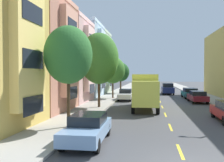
{
  "coord_description": "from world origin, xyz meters",
  "views": [
    {
      "loc": [
        -1.38,
        -9.04,
        3.44
      ],
      "look_at": [
        -6.92,
        26.96,
        2.45
      ],
      "focal_mm": 38.81,
      "sensor_mm": 36.0,
      "label": 1
    }
  ],
  "objects_px": {
    "street_tree_nearest": "(68,55)",
    "parked_sedan_burgundy": "(197,97)",
    "street_tree_second": "(99,59)",
    "parked_sedan_sky": "(88,128)",
    "street_tree_third": "(113,70)",
    "street_tree_farthest": "(121,72)",
    "delivery_box_truck": "(145,89)",
    "moving_navy_sedan": "(168,89)",
    "parked_wagon_teal": "(190,93)",
    "parked_hatchback_white": "(125,95)"
  },
  "relations": [
    {
      "from": "street_tree_nearest",
      "to": "parked_sedan_burgundy",
      "type": "height_order",
      "value": "street_tree_nearest"
    },
    {
      "from": "street_tree_second",
      "to": "parked_sedan_sky",
      "type": "bearing_deg",
      "value": -80.85
    },
    {
      "from": "street_tree_third",
      "to": "parked_sedan_sky",
      "type": "height_order",
      "value": "street_tree_third"
    },
    {
      "from": "street_tree_farthest",
      "to": "delivery_box_truck",
      "type": "xyz_separation_m",
      "value": [
        4.59,
        -18.4,
        -1.91
      ]
    },
    {
      "from": "street_tree_nearest",
      "to": "moving_navy_sedan",
      "type": "xyz_separation_m",
      "value": [
        8.2,
        28.4,
        -3.67
      ]
    },
    {
      "from": "parked_wagon_teal",
      "to": "parked_sedan_sky",
      "type": "height_order",
      "value": "parked_wagon_teal"
    },
    {
      "from": "street_tree_farthest",
      "to": "parked_sedan_burgundy",
      "type": "height_order",
      "value": "street_tree_farthest"
    },
    {
      "from": "street_tree_farthest",
      "to": "parked_sedan_sky",
      "type": "xyz_separation_m",
      "value": [
        1.96,
        -30.94,
        -3.11
      ]
    },
    {
      "from": "parked_sedan_sky",
      "to": "moving_navy_sedan",
      "type": "relative_size",
      "value": 0.94
    },
    {
      "from": "street_tree_third",
      "to": "street_tree_farthest",
      "type": "xyz_separation_m",
      "value": [
        -0.0,
        9.38,
        -0.18
      ]
    },
    {
      "from": "street_tree_nearest",
      "to": "parked_wagon_teal",
      "type": "height_order",
      "value": "street_tree_nearest"
    },
    {
      "from": "parked_wagon_teal",
      "to": "parked_sedan_burgundy",
      "type": "distance_m",
      "value": 5.42
    },
    {
      "from": "street_tree_second",
      "to": "street_tree_third",
      "type": "distance_m",
      "value": 9.44
    },
    {
      "from": "parked_hatchback_white",
      "to": "moving_navy_sedan",
      "type": "relative_size",
      "value": 0.83
    },
    {
      "from": "street_tree_second",
      "to": "parked_wagon_teal",
      "type": "bearing_deg",
      "value": 48.18
    },
    {
      "from": "parked_wagon_teal",
      "to": "parked_sedan_burgundy",
      "type": "relative_size",
      "value": 1.04
    },
    {
      "from": "street_tree_second",
      "to": "parked_hatchback_white",
      "type": "distance_m",
      "value": 9.16
    },
    {
      "from": "delivery_box_truck",
      "to": "moving_navy_sedan",
      "type": "distance_m",
      "value": 19.02
    },
    {
      "from": "delivery_box_truck",
      "to": "moving_navy_sedan",
      "type": "xyz_separation_m",
      "value": [
        3.61,
        18.65,
        -0.96
      ]
    },
    {
      "from": "street_tree_third",
      "to": "delivery_box_truck",
      "type": "xyz_separation_m",
      "value": [
        4.59,
        -9.02,
        -2.09
      ]
    },
    {
      "from": "parked_sedan_sky",
      "to": "street_tree_farthest",
      "type": "bearing_deg",
      "value": 93.63
    },
    {
      "from": "parked_wagon_teal",
      "to": "street_tree_nearest",
      "type": "bearing_deg",
      "value": -116.72
    },
    {
      "from": "street_tree_farthest",
      "to": "parked_sedan_burgundy",
      "type": "relative_size",
      "value": 1.19
    },
    {
      "from": "street_tree_second",
      "to": "street_tree_farthest",
      "type": "relative_size",
      "value": 1.39
    },
    {
      "from": "street_tree_nearest",
      "to": "street_tree_farthest",
      "type": "relative_size",
      "value": 1.18
    },
    {
      "from": "parked_hatchback_white",
      "to": "street_tree_nearest",
      "type": "bearing_deg",
      "value": -96.35
    },
    {
      "from": "street_tree_second",
      "to": "parked_hatchback_white",
      "type": "height_order",
      "value": "street_tree_second"
    },
    {
      "from": "delivery_box_truck",
      "to": "parked_sedan_burgundy",
      "type": "height_order",
      "value": "delivery_box_truck"
    },
    {
      "from": "parked_hatchback_white",
      "to": "street_tree_farthest",
      "type": "bearing_deg",
      "value": 99.99
    },
    {
      "from": "parked_sedan_burgundy",
      "to": "moving_navy_sedan",
      "type": "relative_size",
      "value": 0.94
    },
    {
      "from": "street_tree_farthest",
      "to": "parked_sedan_sky",
      "type": "distance_m",
      "value": 31.16
    },
    {
      "from": "street_tree_second",
      "to": "moving_navy_sedan",
      "type": "xyz_separation_m",
      "value": [
        8.2,
        19.01,
        -4.06
      ]
    },
    {
      "from": "street_tree_nearest",
      "to": "parked_wagon_teal",
      "type": "distance_m",
      "value": 24.33
    },
    {
      "from": "delivery_box_truck",
      "to": "parked_hatchback_white",
      "type": "xyz_separation_m",
      "value": [
        -2.67,
        7.5,
        -1.19
      ]
    },
    {
      "from": "parked_hatchback_white",
      "to": "delivery_box_truck",
      "type": "bearing_deg",
      "value": -70.39
    },
    {
      "from": "street_tree_nearest",
      "to": "parked_hatchback_white",
      "type": "xyz_separation_m",
      "value": [
        1.92,
        17.25,
        -3.9
      ]
    },
    {
      "from": "delivery_box_truck",
      "to": "parked_wagon_teal",
      "type": "bearing_deg",
      "value": 62.06
    },
    {
      "from": "street_tree_third",
      "to": "delivery_box_truck",
      "type": "relative_size",
      "value": 0.73
    },
    {
      "from": "parked_sedan_sky",
      "to": "street_tree_third",
      "type": "bearing_deg",
      "value": 95.2
    },
    {
      "from": "parked_wagon_teal",
      "to": "street_tree_farthest",
      "type": "bearing_deg",
      "value": 148.23
    },
    {
      "from": "street_tree_second",
      "to": "parked_sedan_burgundy",
      "type": "relative_size",
      "value": 1.66
    },
    {
      "from": "street_tree_second",
      "to": "street_tree_farthest",
      "type": "xyz_separation_m",
      "value": [
        0.0,
        18.76,
        -1.19
      ]
    },
    {
      "from": "street_tree_nearest",
      "to": "parked_sedan_sky",
      "type": "xyz_separation_m",
      "value": [
        1.96,
        -2.8,
        -3.91
      ]
    },
    {
      "from": "delivery_box_truck",
      "to": "parked_sedan_sky",
      "type": "distance_m",
      "value": 12.87
    },
    {
      "from": "parked_sedan_sky",
      "to": "moving_navy_sedan",
      "type": "height_order",
      "value": "moving_navy_sedan"
    },
    {
      "from": "street_tree_nearest",
      "to": "parked_sedan_sky",
      "type": "bearing_deg",
      "value": -54.94
    },
    {
      "from": "parked_sedan_burgundy",
      "to": "parked_hatchback_white",
      "type": "xyz_separation_m",
      "value": [
        -8.93,
        1.21,
        0.01
      ]
    },
    {
      "from": "street_tree_third",
      "to": "moving_navy_sedan",
      "type": "bearing_deg",
      "value": 49.59
    },
    {
      "from": "street_tree_third",
      "to": "street_tree_second",
      "type": "bearing_deg",
      "value": -90.0
    },
    {
      "from": "parked_sedan_burgundy",
      "to": "street_tree_farthest",
      "type": "bearing_deg",
      "value": 131.87
    }
  ]
}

